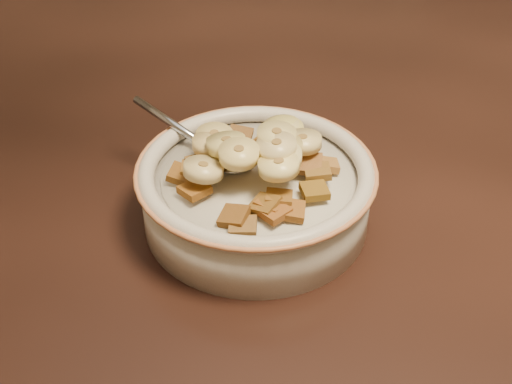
# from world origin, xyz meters

# --- Properties ---
(table) EXTENTS (1.44, 0.96, 0.04)m
(table) POSITION_xyz_m (0.00, 0.00, 0.73)
(table) COLOR black
(table) RESTS_ON floor
(cereal_bowl) EXTENTS (0.18, 0.18, 0.04)m
(cereal_bowl) POSITION_xyz_m (-0.19, -0.18, 0.77)
(cereal_bowl) COLOR silver
(cereal_bowl) RESTS_ON table
(milk) EXTENTS (0.15, 0.15, 0.00)m
(milk) POSITION_xyz_m (-0.19, -0.18, 0.79)
(milk) COLOR beige
(milk) RESTS_ON cereal_bowl
(spoon) EXTENTS (0.05, 0.05, 0.01)m
(spoon) POSITION_xyz_m (-0.21, -0.16, 0.80)
(spoon) COLOR #9FA6B5
(spoon) RESTS_ON cereal_bowl
(cereal_square_0) EXTENTS (0.02, 0.02, 0.01)m
(cereal_square_0) POSITION_xyz_m (-0.23, -0.19, 0.80)
(cereal_square_0) COLOR brown
(cereal_square_0) RESTS_ON milk
(cereal_square_1) EXTENTS (0.02, 0.02, 0.01)m
(cereal_square_1) POSITION_xyz_m (-0.23, -0.13, 0.80)
(cereal_square_1) COLOR #663411
(cereal_square_1) RESTS_ON milk
(cereal_square_2) EXTENTS (0.02, 0.02, 0.01)m
(cereal_square_2) POSITION_xyz_m (-0.19, -0.24, 0.80)
(cereal_square_2) COLOR brown
(cereal_square_2) RESTS_ON milk
(cereal_square_3) EXTENTS (0.02, 0.02, 0.01)m
(cereal_square_3) POSITION_xyz_m (-0.22, -0.13, 0.80)
(cereal_square_3) COLOR brown
(cereal_square_3) RESTS_ON milk
(cereal_square_4) EXTENTS (0.02, 0.02, 0.01)m
(cereal_square_4) POSITION_xyz_m (-0.21, -0.13, 0.80)
(cereal_square_4) COLOR brown
(cereal_square_4) RESTS_ON milk
(cereal_square_5) EXTENTS (0.02, 0.02, 0.01)m
(cereal_square_5) POSITION_xyz_m (-0.14, -0.17, 0.81)
(cereal_square_5) COLOR olive
(cereal_square_5) RESTS_ON milk
(cereal_square_6) EXTENTS (0.02, 0.02, 0.01)m
(cereal_square_6) POSITION_xyz_m (-0.23, -0.20, 0.80)
(cereal_square_6) COLOR brown
(cereal_square_6) RESTS_ON milk
(cereal_square_7) EXTENTS (0.03, 0.03, 0.01)m
(cereal_square_7) POSITION_xyz_m (-0.23, -0.18, 0.81)
(cereal_square_7) COLOR brown
(cereal_square_7) RESTS_ON milk
(cereal_square_8) EXTENTS (0.02, 0.02, 0.01)m
(cereal_square_8) POSITION_xyz_m (-0.14, -0.17, 0.81)
(cereal_square_8) COLOR olive
(cereal_square_8) RESTS_ON milk
(cereal_square_9) EXTENTS (0.02, 0.02, 0.01)m
(cereal_square_9) POSITION_xyz_m (-0.21, -0.15, 0.81)
(cereal_square_9) COLOR olive
(cereal_square_9) RESTS_ON milk
(cereal_square_10) EXTENTS (0.03, 0.03, 0.01)m
(cereal_square_10) POSITION_xyz_m (-0.23, -0.21, 0.80)
(cereal_square_10) COLOR #9A571C
(cereal_square_10) RESTS_ON milk
(cereal_square_11) EXTENTS (0.02, 0.02, 0.01)m
(cereal_square_11) POSITION_xyz_m (-0.15, -0.22, 0.80)
(cereal_square_11) COLOR #9A511A
(cereal_square_11) RESTS_ON milk
(cereal_square_12) EXTENTS (0.03, 0.03, 0.01)m
(cereal_square_12) POSITION_xyz_m (-0.17, -0.22, 0.80)
(cereal_square_12) COLOR brown
(cereal_square_12) RESTS_ON milk
(cereal_square_13) EXTENTS (0.03, 0.03, 0.01)m
(cereal_square_13) POSITION_xyz_m (-0.14, -0.20, 0.80)
(cereal_square_13) COLOR brown
(cereal_square_13) RESTS_ON milk
(cereal_square_14) EXTENTS (0.03, 0.03, 0.01)m
(cereal_square_14) POSITION_xyz_m (-0.22, -0.18, 0.81)
(cereal_square_14) COLOR brown
(cereal_square_14) RESTS_ON milk
(cereal_square_15) EXTENTS (0.03, 0.03, 0.01)m
(cereal_square_15) POSITION_xyz_m (-0.18, -0.17, 0.82)
(cereal_square_15) COLOR #9B6437
(cereal_square_15) RESTS_ON milk
(cereal_square_16) EXTENTS (0.03, 0.03, 0.01)m
(cereal_square_16) POSITION_xyz_m (-0.18, -0.17, 0.82)
(cereal_square_16) COLOR brown
(cereal_square_16) RESTS_ON milk
(cereal_square_17) EXTENTS (0.03, 0.03, 0.01)m
(cereal_square_17) POSITION_xyz_m (-0.16, -0.23, 0.80)
(cereal_square_17) COLOR brown
(cereal_square_17) RESTS_ON milk
(cereal_square_18) EXTENTS (0.02, 0.02, 0.01)m
(cereal_square_18) POSITION_xyz_m (-0.18, -0.24, 0.80)
(cereal_square_18) COLOR brown
(cereal_square_18) RESTS_ON milk
(cereal_square_19) EXTENTS (0.02, 0.02, 0.01)m
(cereal_square_19) POSITION_xyz_m (-0.13, -0.16, 0.80)
(cereal_square_19) COLOR olive
(cereal_square_19) RESTS_ON milk
(cereal_square_20) EXTENTS (0.03, 0.03, 0.01)m
(cereal_square_20) POSITION_xyz_m (-0.22, -0.17, 0.81)
(cereal_square_20) COLOR brown
(cereal_square_20) RESTS_ON milk
(cereal_square_21) EXTENTS (0.02, 0.02, 0.01)m
(cereal_square_21) POSITION_xyz_m (-0.15, -0.14, 0.80)
(cereal_square_21) COLOR brown
(cereal_square_21) RESTS_ON milk
(cereal_square_22) EXTENTS (0.02, 0.02, 0.01)m
(cereal_square_22) POSITION_xyz_m (-0.16, -0.21, 0.80)
(cereal_square_22) COLOR brown
(cereal_square_22) RESTS_ON milk
(cereal_square_23) EXTENTS (0.03, 0.03, 0.01)m
(cereal_square_23) POSITION_xyz_m (-0.17, -0.22, 0.80)
(cereal_square_23) COLOR brown
(cereal_square_23) RESTS_ON milk
(cereal_square_24) EXTENTS (0.03, 0.03, 0.01)m
(cereal_square_24) POSITION_xyz_m (-0.20, -0.18, 0.82)
(cereal_square_24) COLOR brown
(cereal_square_24) RESTS_ON milk
(cereal_square_25) EXTENTS (0.02, 0.02, 0.01)m
(cereal_square_25) POSITION_xyz_m (-0.24, -0.19, 0.80)
(cereal_square_25) COLOR brown
(cereal_square_25) RESTS_ON milk
(banana_slice_0) EXTENTS (0.04, 0.04, 0.01)m
(banana_slice_0) POSITION_xyz_m (-0.17, -0.13, 0.81)
(banana_slice_0) COLOR beige
(banana_slice_0) RESTS_ON milk
(banana_slice_1) EXTENTS (0.03, 0.03, 0.01)m
(banana_slice_1) POSITION_xyz_m (-0.15, -0.15, 0.82)
(banana_slice_1) COLOR #CCB977
(banana_slice_1) RESTS_ON milk
(banana_slice_2) EXTENTS (0.04, 0.04, 0.01)m
(banana_slice_2) POSITION_xyz_m (-0.19, -0.20, 0.83)
(banana_slice_2) COLOR #FAD97B
(banana_slice_2) RESTS_ON milk
(banana_slice_3) EXTENTS (0.03, 0.04, 0.01)m
(banana_slice_3) POSITION_xyz_m (-0.22, -0.17, 0.82)
(banana_slice_3) COLOR #F2CE75
(banana_slice_3) RESTS_ON milk
(banana_slice_4) EXTENTS (0.04, 0.04, 0.01)m
(banana_slice_4) POSITION_xyz_m (-0.16, -0.19, 0.82)
(banana_slice_4) COLOR #FCE1A4
(banana_slice_4) RESTS_ON milk
(banana_slice_5) EXTENTS (0.04, 0.04, 0.01)m
(banana_slice_5) POSITION_xyz_m (-0.17, -0.18, 0.83)
(banana_slice_5) COLOR #FFE190
(banana_slice_5) RESTS_ON milk
(banana_slice_6) EXTENTS (0.04, 0.04, 0.01)m
(banana_slice_6) POSITION_xyz_m (-0.17, -0.13, 0.81)
(banana_slice_6) COLOR #EFE476
(banana_slice_6) RESTS_ON milk
(banana_slice_7) EXTENTS (0.03, 0.03, 0.02)m
(banana_slice_7) POSITION_xyz_m (-0.21, -0.18, 0.83)
(banana_slice_7) COLOR tan
(banana_slice_7) RESTS_ON milk
(banana_slice_8) EXTENTS (0.04, 0.04, 0.01)m
(banana_slice_8) POSITION_xyz_m (-0.16, -0.20, 0.83)
(banana_slice_8) COLOR #FCEB7F
(banana_slice_8) RESTS_ON milk
(banana_slice_9) EXTENTS (0.03, 0.03, 0.01)m
(banana_slice_9) POSITION_xyz_m (-0.22, -0.16, 0.82)
(banana_slice_9) COLOR #FDE18D
(banana_slice_9) RESTS_ON milk
(banana_slice_10) EXTENTS (0.04, 0.04, 0.02)m
(banana_slice_10) POSITION_xyz_m (-0.22, -0.20, 0.82)
(banana_slice_10) COLOR tan
(banana_slice_10) RESTS_ON milk
(banana_slice_11) EXTENTS (0.03, 0.03, 0.01)m
(banana_slice_11) POSITION_xyz_m (-0.17, -0.17, 0.83)
(banana_slice_11) COLOR #DCC382
(banana_slice_11) RESTS_ON milk
(banana_slice_12) EXTENTS (0.04, 0.04, 0.01)m
(banana_slice_12) POSITION_xyz_m (-0.17, -0.17, 0.82)
(banana_slice_12) COLOR tan
(banana_slice_12) RESTS_ON milk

